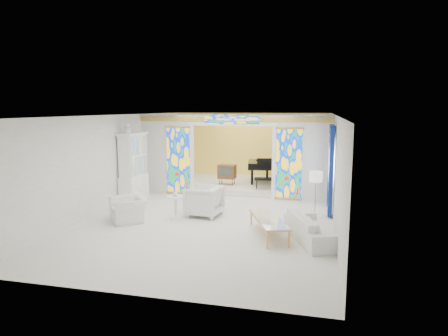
% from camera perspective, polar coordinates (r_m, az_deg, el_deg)
% --- Properties ---
extents(floor, '(12.00, 12.00, 0.00)m').
position_cam_1_polar(floor, '(12.76, -0.71, -6.04)').
color(floor, white).
rests_on(floor, ground).
extents(ceiling, '(7.00, 12.00, 0.02)m').
position_cam_1_polar(ceiling, '(12.35, -0.73, 7.56)').
color(ceiling, white).
rests_on(ceiling, wall_back).
extents(wall_back, '(7.00, 0.02, 3.00)m').
position_cam_1_polar(wall_back, '(18.31, 3.88, 3.18)').
color(wall_back, white).
rests_on(wall_back, floor).
extents(wall_front, '(7.00, 0.02, 3.00)m').
position_cam_1_polar(wall_front, '(6.91, -13.05, -6.08)').
color(wall_front, white).
rests_on(wall_front, floor).
extents(wall_left, '(0.02, 12.00, 3.00)m').
position_cam_1_polar(wall_left, '(13.74, -15.02, 1.10)').
color(wall_left, white).
rests_on(wall_left, floor).
extents(wall_right, '(0.02, 12.00, 3.00)m').
position_cam_1_polar(wall_right, '(12.11, 15.56, 0.09)').
color(wall_right, white).
rests_on(wall_right, floor).
extents(partition_wall, '(7.00, 0.22, 3.00)m').
position_cam_1_polar(partition_wall, '(14.38, 1.23, 2.32)').
color(partition_wall, white).
rests_on(partition_wall, floor).
extents(stained_glass_left, '(0.90, 0.04, 2.40)m').
position_cam_1_polar(stained_glass_left, '(14.88, -6.53, 1.11)').
color(stained_glass_left, gold).
rests_on(stained_glass_left, partition_wall).
extents(stained_glass_right, '(0.90, 0.04, 2.40)m').
position_cam_1_polar(stained_glass_right, '(14.03, 9.26, 0.60)').
color(stained_glass_right, gold).
rests_on(stained_glass_right, partition_wall).
extents(stained_glass_transom, '(2.00, 0.04, 0.34)m').
position_cam_1_polar(stained_glass_transom, '(14.19, 1.15, 6.97)').
color(stained_glass_transom, gold).
rests_on(stained_glass_transom, partition_wall).
extents(alcove_platform, '(6.80, 3.80, 0.18)m').
position_cam_1_polar(alcove_platform, '(16.65, 2.74, -2.26)').
color(alcove_platform, white).
rests_on(alcove_platform, floor).
extents(gold_curtain_back, '(6.70, 0.10, 2.90)m').
position_cam_1_polar(gold_curtain_back, '(18.19, 3.82, 3.14)').
color(gold_curtain_back, '#EBD451').
rests_on(gold_curtain_back, wall_back).
extents(chandelier, '(0.48, 0.48, 0.30)m').
position_cam_1_polar(chandelier, '(16.23, 3.44, 6.20)').
color(chandelier, gold).
rests_on(chandelier, ceiling).
extents(blue_drapes, '(0.14, 1.85, 2.65)m').
position_cam_1_polar(blue_drapes, '(12.78, 15.02, 0.90)').
color(blue_drapes, navy).
rests_on(blue_drapes, wall_right).
extents(china_cabinet, '(0.56, 1.46, 2.72)m').
position_cam_1_polar(china_cabinet, '(14.18, -12.82, 0.05)').
color(china_cabinet, white).
rests_on(china_cabinet, floor).
extents(armchair_left, '(1.35, 1.37, 0.67)m').
position_cam_1_polar(armchair_left, '(11.84, -13.51, -5.77)').
color(armchair_left, white).
rests_on(armchair_left, floor).
extents(armchair_right, '(1.11, 1.08, 0.91)m').
position_cam_1_polar(armchair_right, '(12.02, -2.88, -4.72)').
color(armchair_right, white).
rests_on(armchair_right, floor).
extents(sofa, '(1.57, 2.33, 0.63)m').
position_cam_1_polar(sofa, '(10.13, 12.59, -8.30)').
color(sofa, silver).
rests_on(sofa, floor).
extents(side_table, '(0.66, 0.66, 0.66)m').
position_cam_1_polar(side_table, '(11.86, -6.93, -5.09)').
color(side_table, white).
rests_on(side_table, floor).
extents(vase, '(0.18, 0.18, 0.17)m').
position_cam_1_polar(vase, '(11.79, -6.96, -3.61)').
color(vase, silver).
rests_on(vase, side_table).
extents(coffee_table, '(1.31, 2.12, 0.45)m').
position_cam_1_polar(coffee_table, '(10.27, 6.39, -7.32)').
color(coffee_table, silver).
rests_on(coffee_table, floor).
extents(floor_lamp, '(0.43, 0.43, 1.48)m').
position_cam_1_polar(floor_lamp, '(11.38, 12.99, -1.56)').
color(floor_lamp, gold).
rests_on(floor_lamp, floor).
extents(grand_piano, '(1.81, 2.80, 1.06)m').
position_cam_1_polar(grand_piano, '(16.61, 6.35, 0.48)').
color(grand_piano, black).
rests_on(grand_piano, alcove_platform).
extents(tv_console, '(0.70, 0.49, 0.79)m').
position_cam_1_polar(tv_console, '(15.95, 0.42, -0.52)').
color(tv_console, brown).
rests_on(tv_console, alcove_platform).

